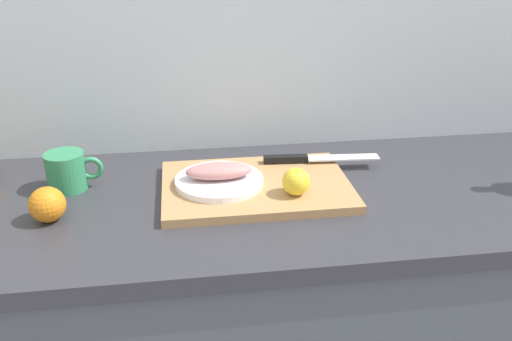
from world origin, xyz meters
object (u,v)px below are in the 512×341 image
white_plate (219,181)px  fish_fillet (219,171)px  coffee_mug_0 (67,171)px  chef_knife (307,159)px  lemon_0 (296,182)px  cutting_board (256,186)px

white_plate → fish_fillet: 0.03m
coffee_mug_0 → fish_fillet: bearing=-11.0°
white_plate → chef_knife: size_ratio=0.69×
white_plate → chef_knife: bearing=22.9°
lemon_0 → coffee_mug_0: bearing=164.3°
fish_fillet → chef_knife: 0.25m
cutting_board → fish_fillet: fish_fillet is taller
cutting_board → white_plate: 0.09m
cutting_board → coffee_mug_0: coffee_mug_0 is taller
white_plate → coffee_mug_0: size_ratio=1.55×
fish_fillet → coffee_mug_0: size_ratio=1.17×
chef_knife → white_plate: bearing=-153.1°
fish_fillet → lemon_0: 0.18m
white_plate → fish_fillet: (-0.00, 0.00, 0.03)m
chef_knife → coffee_mug_0: size_ratio=2.24×
cutting_board → lemon_0: 0.11m
lemon_0 → white_plate: bearing=155.1°
cutting_board → lemon_0: size_ratio=6.95×
lemon_0 → chef_knife: bearing=69.3°
chef_knife → coffee_mug_0: (-0.57, -0.03, 0.02)m
chef_knife → cutting_board: bearing=-141.2°
cutting_board → fish_fillet: 0.09m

